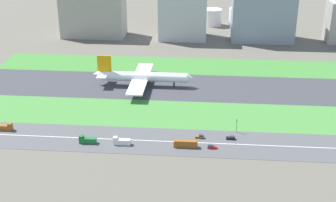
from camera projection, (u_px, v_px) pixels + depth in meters
ground_plane at (192, 87)px, 297.71m from camera, size 800.00×800.00×0.00m
runway at (192, 87)px, 297.69m from camera, size 280.00×46.00×0.10m
grass_median_north at (195, 66)px, 335.08m from camera, size 280.00×36.00×0.10m
grass_median_south at (190, 115)px, 260.29m from camera, size 280.00×36.00×0.10m
highway at (187, 142)px, 231.10m from camera, size 280.00×28.00×0.10m
highway_centerline at (187, 142)px, 231.07m from camera, size 266.00×0.50×0.01m
airliner at (141, 77)px, 297.78m from camera, size 65.00×56.00×19.70m
truck_1 at (87, 140)px, 229.71m from camera, size 8.40×2.50×4.00m
car_0 at (200, 136)px, 234.81m from camera, size 4.40×1.80×2.00m
truck_0 at (121, 142)px, 228.38m from camera, size 8.40×2.50×4.00m
bus_0 at (186, 144)px, 225.86m from camera, size 11.60×2.50×3.50m
car_2 at (212, 147)px, 225.24m from camera, size 4.40×1.80×2.00m
truck_2 at (5, 127)px, 242.43m from camera, size 8.40×2.50×4.00m
car_1 at (231, 138)px, 233.60m from camera, size 4.40×1.80×2.00m
traffic_light at (237, 125)px, 239.30m from camera, size 0.36×0.50×7.20m
terminal_building at (93, 14)px, 401.08m from camera, size 53.72×26.87×37.93m
hangar_building at (183, 11)px, 393.37m from camera, size 39.94×29.96×46.25m
office_tower at (263, 8)px, 386.53m from camera, size 51.43×29.61×54.38m
fuel_tank_west at (213, 17)px, 438.63m from camera, size 16.98×16.98×15.38m
fuel_tank_centre at (242, 17)px, 436.28m from camera, size 23.73×23.73×16.56m
fuel_tank_east at (275, 18)px, 433.94m from camera, size 17.22×17.22×16.07m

